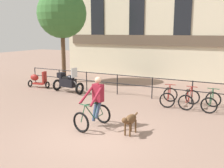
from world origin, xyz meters
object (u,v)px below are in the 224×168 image
object	(u,v)px
parked_scooter	(38,80)
parked_bicycle_mid_right	(211,102)
dog	(130,120)
parked_motorcycle	(68,82)
parked_bicycle_mid_left	(189,99)
parked_bicycle_near_lamp	(169,97)
cyclist_with_bike	(95,105)

from	to	relation	value
parked_scooter	parked_bicycle_mid_right	bearing A→B (deg)	-96.80
dog	parked_motorcycle	xyz separation A→B (m)	(-5.30, 3.80, 0.09)
parked_bicycle_mid_left	parked_motorcycle	bearing A→B (deg)	4.60
parked_motorcycle	parked_bicycle_mid_left	xyz separation A→B (m)	(6.31, 0.15, -0.20)
parked_bicycle_mid_left	parked_scooter	bearing A→B (deg)	3.06
parked_bicycle_mid_left	parked_bicycle_near_lamp	bearing A→B (deg)	3.20
dog	parked_bicycle_mid_right	size ratio (longest dim) A/B	0.88
parked_motorcycle	parked_scooter	bearing A→B (deg)	91.81
cyclist_with_bike	dog	world-z (taller)	cyclist_with_bike
parked_motorcycle	parked_bicycle_mid_left	distance (m)	6.31
parked_bicycle_mid_left	parked_bicycle_mid_right	xyz separation A→B (m)	(0.89, -0.00, 0.00)
cyclist_with_bike	parked_motorcycle	size ratio (longest dim) A/B	0.94
parked_motorcycle	parked_bicycle_near_lamp	world-z (taller)	parked_motorcycle
cyclist_with_bike	parked_motorcycle	xyz separation A→B (m)	(-3.96, 3.69, -0.20)
cyclist_with_bike	parked_motorcycle	distance (m)	5.42
cyclist_with_bike	parked_scooter	xyz separation A→B (m)	(-6.24, 3.87, -0.30)
parked_motorcycle	cyclist_with_bike	bearing A→B (deg)	-126.78
parked_bicycle_near_lamp	parked_motorcycle	bearing A→B (deg)	-6.57
parked_bicycle_near_lamp	parked_bicycle_mid_left	size ratio (longest dim) A/B	1.04
parked_motorcycle	parked_scooter	size ratio (longest dim) A/B	1.37
parked_bicycle_mid_right	parked_scooter	bearing A→B (deg)	1.42
parked_bicycle_near_lamp	parked_scooter	distance (m)	7.70
parked_motorcycle	parked_bicycle_mid_left	size ratio (longest dim) A/B	1.58
parked_bicycle_mid_left	parked_bicycle_mid_right	world-z (taller)	same
dog	parked_bicycle_mid_left	bearing A→B (deg)	79.69
cyclist_with_bike	parked_bicycle_mid_left	bearing A→B (deg)	68.03
dog	parked_bicycle_mid_left	size ratio (longest dim) A/B	0.87
cyclist_with_bike	parked_bicycle_mid_right	world-z (taller)	cyclist_with_bike
cyclist_with_bike	parked_scooter	bearing A→B (deg)	157.59
dog	parked_bicycle_mid_right	distance (m)	4.38
parked_motorcycle	parked_bicycle_mid_right	bearing A→B (deg)	-82.57
dog	parked_bicycle_mid_left	world-z (taller)	parked_bicycle_mid_left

